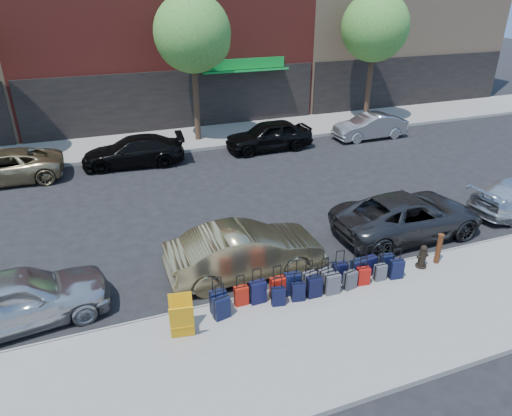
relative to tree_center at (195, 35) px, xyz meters
name	(u,v)px	position (x,y,z in m)	size (l,w,h in m)	color
ground	(249,219)	(-0.64, -9.50, -5.41)	(120.00, 120.00, 0.00)	black
sidewalk_near	(340,331)	(-0.64, -16.00, -5.34)	(60.00, 4.00, 0.15)	gray
sidewalk_far	(187,139)	(-0.64, 0.50, -5.34)	(60.00, 4.00, 0.15)	gray
curb_near	(303,285)	(-0.64, -13.98, -5.34)	(60.00, 0.08, 0.15)	gray
curb_far	(196,150)	(-0.64, -1.52, -5.34)	(60.00, 0.08, 0.15)	gray
tree_center	(195,35)	(0.00, 0.00, 0.00)	(3.80, 3.80, 7.27)	black
tree_right	(377,29)	(10.50, 0.00, 0.00)	(3.80, 3.80, 7.27)	black
suitcase_front_0	(218,301)	(-3.21, -14.34, -4.95)	(0.42, 0.24, 1.00)	black
suitcase_front_1	(241,296)	(-2.58, -14.27, -4.99)	(0.36, 0.20, 0.87)	#9C160A
suitcase_front_2	(258,292)	(-2.14, -14.33, -4.95)	(0.42, 0.24, 1.00)	black
suitcase_front_3	(278,287)	(-1.56, -14.30, -4.97)	(0.40, 0.23, 0.94)	#AF160B
suitcase_front_4	(292,284)	(-1.15, -14.32, -4.94)	(0.45, 0.29, 1.02)	black
suitcase_front_5	(310,281)	(-0.63, -14.30, -4.98)	(0.40, 0.26, 0.89)	#424248
suitcase_front_6	(325,278)	(-0.16, -14.34, -4.98)	(0.40, 0.27, 0.90)	#3F3F44
suitcase_front_7	(340,273)	(0.30, -14.30, -4.95)	(0.44, 0.29, 0.99)	black
suitcase_front_8	(358,270)	(0.86, -14.35, -4.94)	(0.44, 0.27, 1.02)	black
suitcase_front_9	(369,266)	(1.29, -14.27, -4.97)	(0.41, 0.26, 0.95)	black
suitcase_front_10	(386,263)	(1.82, -14.32, -4.97)	(0.40, 0.25, 0.93)	black
suitcase_back_0	(222,308)	(-3.21, -14.59, -4.96)	(0.44, 0.31, 0.96)	black
suitcase_back_3	(278,296)	(-1.69, -14.61, -5.00)	(0.38, 0.26, 0.82)	black
suitcase_back_4	(298,292)	(-1.12, -14.62, -5.00)	(0.38, 0.26, 0.83)	black
suitcase_back_5	(314,287)	(-0.65, -14.62, -4.97)	(0.40, 0.23, 0.94)	black
suitcase_back_6	(332,284)	(-0.14, -14.67, -4.96)	(0.41, 0.25, 0.96)	#414147
suitcase_back_7	(350,280)	(0.44, -14.64, -4.99)	(0.39, 0.27, 0.86)	#3A393E
suitcase_back_8	(363,276)	(0.88, -14.60, -5.00)	(0.37, 0.25, 0.83)	#9F100A
suitcase_back_9	(380,272)	(1.43, -14.59, -5.01)	(0.33, 0.20, 0.79)	#424348
suitcase_back_10	(396,269)	(1.92, -14.67, -4.98)	(0.41, 0.27, 0.92)	black
fire_hydrant	(422,257)	(2.97, -14.46, -4.93)	(0.36, 0.32, 0.72)	black
bollard	(439,248)	(3.55, -14.44, -4.77)	(0.18, 0.18, 0.96)	#38190C
display_rack	(182,318)	(-4.25, -14.86, -4.77)	(0.65, 0.70, 1.00)	orange
car_near_0	(17,299)	(-7.90, -12.86, -4.67)	(1.76, 4.36, 1.49)	#BABCC1
car_near_1	(245,251)	(-1.93, -12.75, -4.66)	(1.59, 4.57, 1.51)	#918259
car_near_2	(408,215)	(3.95, -12.46, -4.70)	(2.38, 5.15, 1.43)	#302F32
car_far_0	(2,167)	(-9.31, -2.56, -4.73)	(2.25, 4.88, 1.36)	#93825A
car_far_1	(133,151)	(-3.82, -2.43, -4.73)	(1.90, 4.68, 1.36)	black
car_far_2	(269,135)	(2.93, -2.58, -4.66)	(1.78, 4.43, 1.51)	black
car_far_3	(370,126)	(8.84, -2.73, -4.74)	(1.42, 4.08, 1.34)	#B1B3B8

